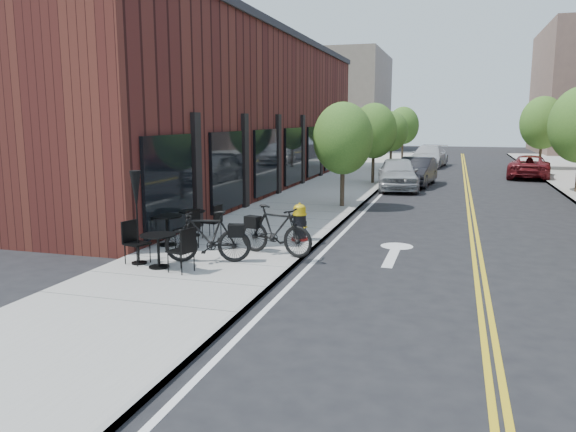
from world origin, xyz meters
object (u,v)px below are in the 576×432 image
(parked_car_c, at_px, (429,156))
(fire_hydrant, at_px, (300,223))
(parked_car_a, at_px, (398,174))
(parked_car_b, at_px, (416,172))
(bicycle_left, at_px, (208,237))
(patio_umbrella, at_px, (136,197))
(bistro_set_b, at_px, (167,226))
(bistro_set_c, at_px, (192,219))
(bistro_set_a, at_px, (158,246))
(bicycle_right, at_px, (276,230))
(parked_car_far, at_px, (529,167))

(parked_car_c, bearing_deg, fire_hydrant, -86.92)
(parked_car_a, xyz_separation_m, parked_car_b, (0.72, 1.90, -0.06))
(bicycle_left, xyz_separation_m, patio_umbrella, (-1.42, -0.57, 0.91))
(bistro_set_b, relative_size, patio_umbrella, 0.91)
(bistro_set_c, distance_m, parked_car_b, 15.63)
(bistro_set_c, bearing_deg, patio_umbrella, -78.42)
(patio_umbrella, bearing_deg, parked_car_a, 75.64)
(fire_hydrant, xyz_separation_m, bistro_set_a, (-2.19, -3.56, 0.00))
(patio_umbrella, bearing_deg, parked_car_c, 80.55)
(fire_hydrant, height_order, bicycle_right, bicycle_right)
(patio_umbrella, bearing_deg, bistro_set_b, 99.14)
(bicycle_left, xyz_separation_m, bistro_set_c, (-1.63, 2.55, -0.13))
(parked_car_far, bearing_deg, bistro_set_b, 71.01)
(bicycle_left, height_order, parked_car_a, parked_car_a)
(fire_hydrant, xyz_separation_m, parked_car_far, (7.92, 20.06, 0.05))
(bistro_set_b, height_order, parked_car_c, parked_car_c)
(bicycle_right, height_order, parked_car_b, parked_car_b)
(bicycle_right, distance_m, bistro_set_c, 3.24)
(parked_car_a, height_order, parked_car_c, parked_car_a)
(bistro_set_b, xyz_separation_m, patio_umbrella, (0.30, -1.85, 0.99))
(bicycle_right, bearing_deg, bistro_set_b, 100.65)
(bicycle_left, bearing_deg, parked_car_c, 157.46)
(bicycle_left, distance_m, parked_car_a, 15.68)
(fire_hydrant, xyz_separation_m, bicycle_left, (-1.37, -2.82, 0.11))
(parked_car_far, bearing_deg, parked_car_b, 51.22)
(parked_car_far, bearing_deg, parked_car_c, -37.95)
(parked_car_c, distance_m, parked_car_far, 8.34)
(bistro_set_a, bearing_deg, parked_car_far, 82.61)
(parked_car_c, bearing_deg, bicycle_left, -89.16)
(fire_hydrant, xyz_separation_m, parked_car_a, (1.32, 12.63, 0.17))
(parked_car_a, bearing_deg, fire_hydrant, -103.60)
(bistro_set_b, height_order, bistro_set_c, bistro_set_b)
(parked_car_a, bearing_deg, bistro_set_c, -116.17)
(bicycle_right, xyz_separation_m, parked_car_b, (2.14, 16.26, -0.01))
(bicycle_left, height_order, bistro_set_a, bicycle_left)
(fire_hydrant, bearing_deg, bistro_set_a, -134.65)
(fire_hydrant, height_order, patio_umbrella, patio_umbrella)
(bicycle_left, height_order, parked_car_c, parked_car_c)
(parked_car_a, bearing_deg, parked_car_b, 61.63)
(patio_umbrella, height_order, parked_car_far, patio_umbrella)
(parked_car_a, bearing_deg, parked_car_far, 40.72)
(bistro_set_a, xyz_separation_m, bistro_set_c, (-0.81, 3.29, -0.03))
(bistro_set_a, xyz_separation_m, parked_car_c, (4.31, 29.61, 0.15))
(bistro_set_a, bearing_deg, bicycle_right, 57.13)
(bicycle_left, bearing_deg, parked_car_far, 142.26)
(bicycle_right, xyz_separation_m, parked_car_a, (1.43, 14.36, 0.06))
(parked_car_far, bearing_deg, parked_car_a, 56.37)
(bistro_set_a, distance_m, parked_car_a, 16.57)
(bicycle_left, bearing_deg, bistro_set_c, -163.04)
(bicycle_left, height_order, bistro_set_b, bicycle_left)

